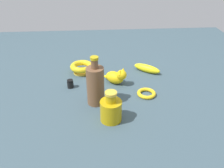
{
  "coord_description": "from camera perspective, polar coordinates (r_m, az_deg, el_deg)",
  "views": [
    {
      "loc": [
        -0.07,
        -0.97,
        0.63
      ],
      "look_at": [
        0.0,
        0.0,
        0.05
      ],
      "focal_mm": 37.41,
      "sensor_mm": 36.0,
      "label": 1
    }
  ],
  "objects": [
    {
      "name": "ground",
      "position": [
        1.15,
        0.0,
        -2.09
      ],
      "size": [
        2.0,
        2.0,
        0.0
      ],
      "primitive_type": "plane",
      "color": "#384C56"
    },
    {
      "name": "bottle_tall",
      "position": [
        1.03,
        -4.08,
        -0.24
      ],
      "size": [
        0.08,
        0.08,
        0.23
      ],
      "color": "brown",
      "rests_on": "ground"
    },
    {
      "name": "nail_polish_jar",
      "position": [
        1.2,
        -10.16,
        0.07
      ],
      "size": [
        0.03,
        0.03,
        0.04
      ],
      "color": "black",
      "rests_on": "ground"
    },
    {
      "name": "bottle_short",
      "position": [
        0.95,
        -0.26,
        -6.2
      ],
      "size": [
        0.09,
        0.09,
        0.14
      ],
      "color": "#B5930F",
      "rests_on": "ground"
    },
    {
      "name": "cat_figurine",
      "position": [
        1.21,
        1.07,
        1.83
      ],
      "size": [
        0.12,
        0.11,
        0.09
      ],
      "color": "yellow",
      "rests_on": "ground"
    },
    {
      "name": "bowl",
      "position": [
        1.33,
        -7.39,
        4.08
      ],
      "size": [
        0.13,
        0.13,
        0.05
      ],
      "color": "gold",
      "rests_on": "ground"
    },
    {
      "name": "bangle",
      "position": [
        1.14,
        8.41,
        -2.27
      ],
      "size": [
        0.09,
        0.09,
        0.02
      ],
      "primitive_type": "torus",
      "color": "yellow",
      "rests_on": "ground"
    },
    {
      "name": "banana",
      "position": [
        1.35,
        8.52,
        3.79
      ],
      "size": [
        0.15,
        0.13,
        0.04
      ],
      "primitive_type": "ellipsoid",
      "rotation": [
        0.0,
        0.0,
        5.63
      ],
      "color": "yellow",
      "rests_on": "ground"
    }
  ]
}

